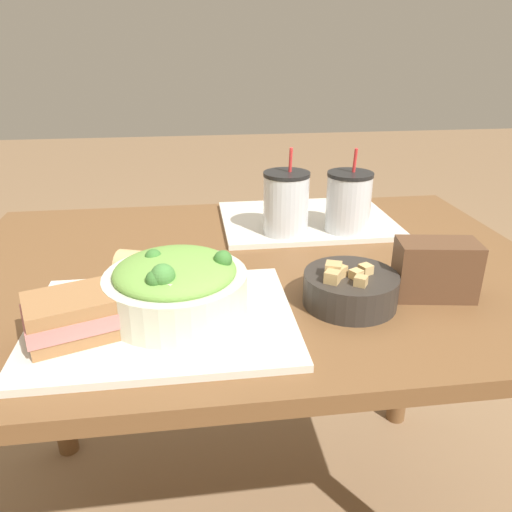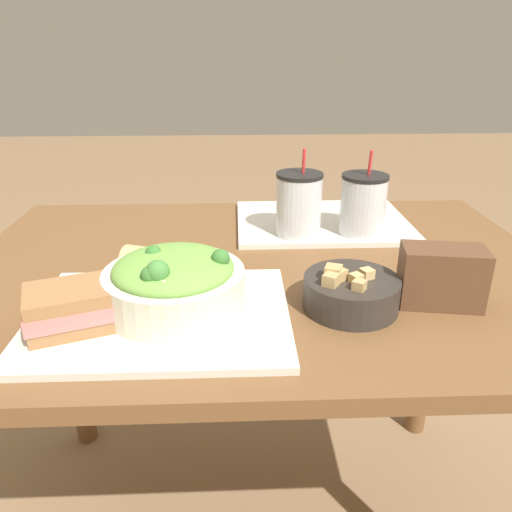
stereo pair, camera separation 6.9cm
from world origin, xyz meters
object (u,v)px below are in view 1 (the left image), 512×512
at_px(chip_bag, 436,269).
at_px(napkin_folded, 173,265).
at_px(sandwich_near, 77,315).
at_px(soup_bowl, 350,288).
at_px(drink_cup_red, 348,204).
at_px(baguette_near, 160,268).
at_px(salad_bowl, 176,285).
at_px(drink_cup_dark, 286,205).

distance_m(chip_bag, napkin_folded, 0.49).
height_order(sandwich_near, napkin_folded, sandwich_near).
bearing_deg(soup_bowl, drink_cup_red, 73.71).
distance_m(drink_cup_red, napkin_folded, 0.42).
distance_m(baguette_near, chip_bag, 0.48).
height_order(salad_bowl, baguette_near, salad_bowl).
distance_m(sandwich_near, chip_bag, 0.58).
bearing_deg(soup_bowl, baguette_near, 162.86).
relative_size(sandwich_near, drink_cup_dark, 0.88).
xyz_separation_m(sandwich_near, baguette_near, (0.11, 0.16, -0.00)).
relative_size(baguette_near, drink_cup_dark, 0.84).
relative_size(salad_bowl, napkin_folded, 1.15).
bearing_deg(baguette_near, chip_bag, -81.12).
relative_size(salad_bowl, baguette_near, 1.40).
xyz_separation_m(salad_bowl, chip_bag, (0.44, 0.02, -0.01)).
distance_m(salad_bowl, sandwich_near, 0.15).
xyz_separation_m(drink_cup_dark, drink_cup_red, (0.14, 0.00, -0.00)).
distance_m(soup_bowl, drink_cup_red, 0.33).
height_order(soup_bowl, sandwich_near, same).
xyz_separation_m(salad_bowl, napkin_folded, (-0.01, 0.20, -0.06)).
height_order(baguette_near, drink_cup_dark, drink_cup_dark).
relative_size(drink_cup_dark, drink_cup_red, 1.03).
xyz_separation_m(drink_cup_dark, chip_bag, (0.20, -0.31, -0.03)).
height_order(baguette_near, napkin_folded, baguette_near).
bearing_deg(sandwich_near, chip_bag, -13.28).
relative_size(soup_bowl, sandwich_near, 0.94).
bearing_deg(drink_cup_red, chip_bag, -79.18).
distance_m(drink_cup_dark, drink_cup_red, 0.14).
relative_size(salad_bowl, chip_bag, 1.56).
height_order(soup_bowl, baguette_near, soup_bowl).
bearing_deg(drink_cup_red, napkin_folded, -162.56).
xyz_separation_m(salad_bowl, drink_cup_dark, (0.24, 0.33, 0.02)).
relative_size(baguette_near, chip_bag, 1.12).
distance_m(salad_bowl, drink_cup_dark, 0.40).
bearing_deg(soup_bowl, sandwich_near, -172.24).
height_order(salad_bowl, napkin_folded, salad_bowl).
bearing_deg(drink_cup_red, salad_bowl, -139.27).
relative_size(soup_bowl, napkin_folded, 0.81).
relative_size(drink_cup_red, chip_bag, 1.30).
bearing_deg(soup_bowl, napkin_folded, 146.82).
relative_size(sandwich_near, drink_cup_red, 0.90).
relative_size(sandwich_near, chip_bag, 1.17).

